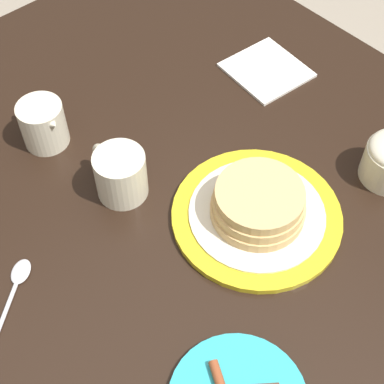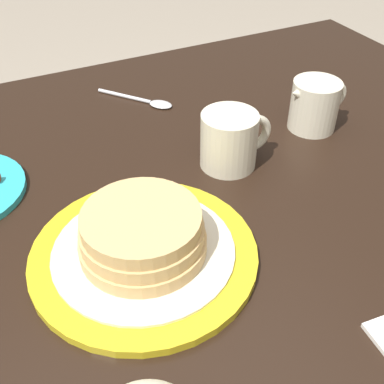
# 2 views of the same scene
# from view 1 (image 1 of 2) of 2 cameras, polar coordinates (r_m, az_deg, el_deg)

# --- Properties ---
(dining_table) EXTENTS (1.54, 1.09, 0.77)m
(dining_table) POSITION_cam_1_polar(r_m,az_deg,el_deg) (1.07, 4.26, -6.83)
(dining_table) COLOR black
(dining_table) RESTS_ON ground_plane
(pancake_plate) EXTENTS (0.29, 0.29, 0.07)m
(pancake_plate) POSITION_cam_1_polar(r_m,az_deg,el_deg) (0.98, 6.28, -1.55)
(pancake_plate) COLOR gold
(pancake_plate) RESTS_ON dining_table
(coffee_mug) EXTENTS (0.12, 0.09, 0.09)m
(coffee_mug) POSITION_cam_1_polar(r_m,az_deg,el_deg) (1.00, -7.03, 1.80)
(coffee_mug) COLOR beige
(coffee_mug) RESTS_ON dining_table
(creamer_pitcher) EXTENTS (0.12, 0.08, 0.10)m
(creamer_pitcher) POSITION_cam_1_polar(r_m,az_deg,el_deg) (1.10, -14.24, 6.46)
(creamer_pitcher) COLOR beige
(creamer_pitcher) RESTS_ON dining_table
(napkin) EXTENTS (0.16, 0.16, 0.01)m
(napkin) POSITION_cam_1_polar(r_m,az_deg,el_deg) (1.25, 7.24, 11.65)
(napkin) COLOR silver
(napkin) RESTS_ON dining_table
(spoon) EXTENTS (0.12, 0.14, 0.01)m
(spoon) POSITION_cam_1_polar(r_m,az_deg,el_deg) (0.96, -16.79, -8.80)
(spoon) COLOR silver
(spoon) RESTS_ON dining_table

